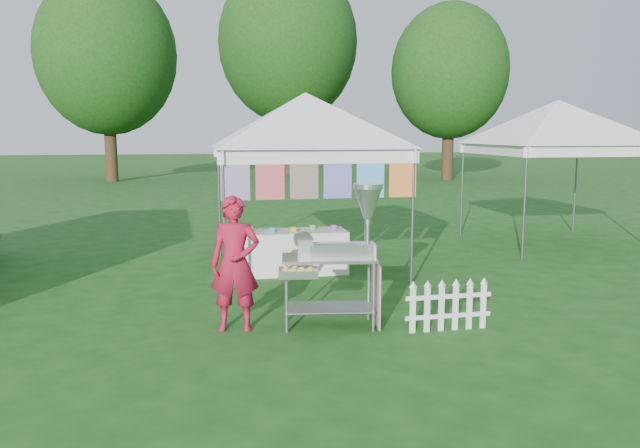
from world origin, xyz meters
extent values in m
plane|color=#184313|center=(0.00, 0.00, 0.00)|extent=(120.00, 120.00, 0.00)
cylinder|color=#59595E|center=(-1.42, 2.08, 1.05)|extent=(0.04, 0.04, 2.10)
cylinder|color=#59595E|center=(1.42, 2.08, 1.05)|extent=(0.04, 0.04, 2.10)
cylinder|color=#59595E|center=(-1.42, 4.92, 1.05)|extent=(0.04, 0.04, 2.10)
cylinder|color=#59595E|center=(1.42, 4.92, 1.05)|extent=(0.04, 0.04, 2.10)
cube|color=white|center=(0.00, 2.08, 2.00)|extent=(3.00, 0.03, 0.22)
cube|color=white|center=(0.00, 4.92, 2.00)|extent=(3.00, 0.03, 0.22)
pyramid|color=white|center=(0.00, 3.50, 3.00)|extent=(4.24, 4.24, 0.90)
cylinder|color=#59595E|center=(0.00, 2.08, 2.08)|extent=(3.00, 0.03, 0.03)
cube|color=teal|center=(-1.25, 2.08, 1.73)|extent=(0.42, 0.01, 0.70)
cube|color=#BA177B|center=(-0.75, 2.08, 1.73)|extent=(0.42, 0.01, 0.70)
cube|color=orange|center=(-0.25, 2.08, 1.73)|extent=(0.42, 0.01, 0.70)
cube|color=#AF19B1|center=(0.25, 2.08, 1.73)|extent=(0.42, 0.01, 0.70)
cube|color=blue|center=(0.75, 2.08, 1.73)|extent=(0.42, 0.01, 0.70)
cube|color=#F41B3A|center=(1.25, 2.08, 1.73)|extent=(0.42, 0.01, 0.70)
cylinder|color=#59595E|center=(4.08, 3.58, 1.05)|extent=(0.04, 0.04, 2.10)
cylinder|color=#59595E|center=(4.08, 6.42, 1.05)|extent=(0.04, 0.04, 2.10)
cylinder|color=#59595E|center=(6.92, 6.42, 1.05)|extent=(0.04, 0.04, 2.10)
cube|color=white|center=(5.50, 3.58, 2.00)|extent=(3.00, 0.03, 0.22)
cube|color=white|center=(5.50, 6.42, 2.00)|extent=(3.00, 0.03, 0.22)
pyramid|color=white|center=(5.50, 5.00, 3.00)|extent=(4.24, 4.24, 0.90)
cylinder|color=#59595E|center=(5.50, 3.58, 2.08)|extent=(3.00, 0.03, 0.03)
cylinder|color=#321D12|center=(-6.00, 24.00, 1.98)|extent=(0.56, 0.56, 3.96)
ellipsoid|color=#225B19|center=(-6.00, 24.00, 5.85)|extent=(6.40, 6.40, 7.36)
cylinder|color=#321D12|center=(3.00, 28.00, 2.42)|extent=(0.56, 0.56, 4.84)
ellipsoid|color=#225B19|center=(3.00, 28.00, 7.15)|extent=(7.60, 7.60, 8.74)
cylinder|color=#321D12|center=(10.00, 22.00, 1.76)|extent=(0.56, 0.56, 3.52)
ellipsoid|color=#225B19|center=(10.00, 22.00, 5.20)|extent=(5.60, 5.60, 6.44)
cylinder|color=gray|center=(-0.77, 0.17, 0.42)|extent=(0.04, 0.04, 0.85)
cylinder|color=gray|center=(0.25, 0.03, 0.42)|extent=(0.04, 0.04, 0.85)
cylinder|color=gray|center=(-0.71, 0.63, 0.42)|extent=(0.04, 0.04, 0.85)
cylinder|color=gray|center=(0.32, 0.50, 0.42)|extent=(0.04, 0.04, 0.85)
cube|color=gray|center=(-0.23, 0.33, 0.24)|extent=(1.14, 0.68, 0.01)
cube|color=#B7B7BC|center=(-0.23, 0.33, 0.85)|extent=(1.20, 0.71, 0.04)
cube|color=#B7B7BC|center=(-0.05, 0.36, 0.94)|extent=(0.83, 0.34, 0.14)
cube|color=gray|center=(-0.50, 0.42, 0.97)|extent=(0.21, 0.23, 0.21)
cylinder|color=gray|center=(0.25, 0.32, 1.27)|extent=(0.05, 0.05, 0.85)
cone|color=#B7B7BC|center=(0.25, 0.32, 1.51)|extent=(0.38, 0.38, 0.38)
cylinder|color=#B7B7BC|center=(0.25, 0.32, 1.71)|extent=(0.40, 0.40, 0.06)
cube|color=#B7B7BC|center=(-0.65, 0.03, 0.75)|extent=(0.49, 0.34, 0.09)
cube|color=#D18D93|center=(0.34, 0.26, 0.42)|extent=(0.11, 0.70, 0.76)
cube|color=white|center=(0.25, 0.00, 0.96)|extent=(0.03, 0.13, 0.17)
imported|color=maroon|center=(-1.35, 0.40, 0.81)|extent=(0.64, 0.48, 1.62)
cube|color=white|center=(0.69, -0.11, 0.28)|extent=(0.07, 0.02, 0.56)
cube|color=white|center=(0.87, -0.11, 0.28)|extent=(0.07, 0.02, 0.56)
cube|color=white|center=(1.05, -0.10, 0.28)|extent=(0.07, 0.02, 0.56)
cube|color=white|center=(1.23, -0.10, 0.28)|extent=(0.07, 0.02, 0.56)
cube|color=white|center=(1.41, -0.09, 0.28)|extent=(0.07, 0.02, 0.56)
cube|color=white|center=(1.59, -0.09, 0.28)|extent=(0.07, 0.02, 0.56)
cube|color=white|center=(1.14, -0.10, 0.18)|extent=(1.08, 0.06, 0.05)
cube|color=white|center=(1.14, -0.10, 0.42)|extent=(1.08, 0.06, 0.05)
cube|color=white|center=(-0.26, 3.28, 0.36)|extent=(1.80, 0.70, 0.72)
camera|label=1|loc=(-1.68, -6.90, 2.37)|focal=35.00mm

